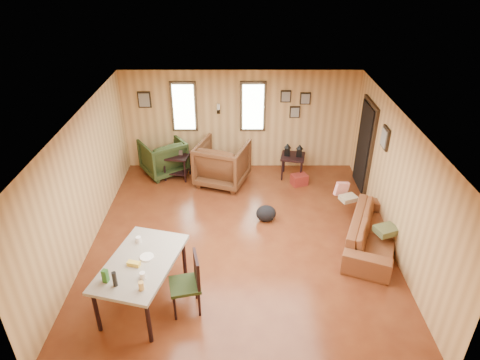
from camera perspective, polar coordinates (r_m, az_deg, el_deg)
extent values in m
cube|color=brown|center=(8.16, 0.00, -7.88)|extent=(5.50, 6.00, 0.02)
cube|color=#997C5B|center=(6.96, 0.00, 8.15)|extent=(5.50, 6.00, 0.02)
cube|color=tan|center=(10.21, 0.00, 7.97)|extent=(5.50, 0.02, 2.40)
cube|color=tan|center=(5.11, 0.00, -17.64)|extent=(5.50, 0.02, 2.40)
cube|color=tan|center=(7.98, -20.23, -0.48)|extent=(0.02, 6.00, 2.40)
cube|color=tan|center=(7.98, 20.23, -0.48)|extent=(0.02, 6.00, 2.40)
cube|color=black|center=(10.13, -7.48, 9.66)|extent=(0.60, 0.05, 1.20)
cube|color=#E0F2D1|center=(10.09, -7.51, 9.58)|extent=(0.48, 0.04, 1.06)
cube|color=black|center=(10.05, 1.73, 9.74)|extent=(0.60, 0.05, 1.20)
cube|color=#E0F2D1|center=(10.01, 1.74, 9.66)|extent=(0.48, 0.04, 1.06)
cube|color=black|center=(10.07, -2.88, 9.16)|extent=(0.07, 0.05, 0.12)
cylinder|color=silver|center=(9.97, -2.92, 9.74)|extent=(0.07, 0.07, 0.14)
cube|color=black|center=(9.70, 16.33, 4.25)|extent=(0.06, 1.00, 2.05)
cube|color=black|center=(9.69, 16.10, 4.26)|extent=(0.04, 0.82, 1.90)
cube|color=black|center=(10.02, 6.13, 11.03)|extent=(0.24, 0.04, 0.28)
cube|color=#9E998C|center=(9.99, 6.14, 10.98)|extent=(0.19, 0.02, 0.22)
cube|color=black|center=(10.09, 8.70, 10.70)|extent=(0.24, 0.04, 0.28)
cube|color=#9E998C|center=(10.07, 8.72, 10.65)|extent=(0.19, 0.02, 0.22)
cube|color=black|center=(10.17, 7.32, 8.98)|extent=(0.24, 0.04, 0.28)
cube|color=#9E998C|center=(10.14, 7.34, 8.92)|extent=(0.19, 0.02, 0.22)
cube|color=black|center=(10.23, -12.63, 10.41)|extent=(0.30, 0.04, 0.38)
cube|color=#9E998C|center=(10.20, -12.66, 10.35)|extent=(0.24, 0.02, 0.31)
cube|color=black|center=(8.47, 18.82, 5.33)|extent=(0.04, 0.34, 0.42)
cube|color=#9E998C|center=(8.46, 18.62, 5.34)|extent=(0.02, 0.27, 0.34)
imported|color=brown|center=(8.13, 17.50, -6.05)|extent=(1.32, 2.13, 0.80)
imported|color=#542F19|center=(9.71, -2.37, 2.53)|extent=(1.33, 1.28, 1.09)
imported|color=#283618|center=(10.31, -10.21, 3.28)|extent=(1.23, 1.22, 0.94)
cube|color=black|center=(10.01, -8.47, 3.24)|extent=(0.65, 0.60, 0.04)
cube|color=black|center=(10.18, -8.31, 1.29)|extent=(0.59, 0.54, 0.03)
cylinder|color=black|center=(10.03, -9.99, 1.31)|extent=(0.05, 0.05, 0.56)
cylinder|color=black|center=(9.90, -7.36, 1.11)|extent=(0.05, 0.05, 0.56)
cylinder|color=black|center=(10.38, -9.30, 2.38)|extent=(0.05, 0.05, 0.56)
cylinder|color=black|center=(10.25, -6.75, 2.20)|extent=(0.05, 0.05, 0.56)
cube|color=#40322A|center=(10.00, -9.19, 3.73)|extent=(0.11, 0.04, 0.14)
cube|color=#40322A|center=(9.94, -7.93, 3.63)|extent=(0.10, 0.04, 0.12)
cube|color=black|center=(10.01, 7.07, 3.12)|extent=(0.63, 0.63, 0.04)
cylinder|color=black|center=(9.96, 5.65, 1.33)|extent=(0.05, 0.05, 0.53)
cylinder|color=black|center=(9.94, 8.09, 1.09)|extent=(0.05, 0.05, 0.53)
cylinder|color=black|center=(10.34, 5.91, 2.42)|extent=(0.05, 0.05, 0.53)
cylinder|color=black|center=(10.32, 8.27, 2.20)|extent=(0.05, 0.05, 0.53)
cube|color=black|center=(9.97, 6.32, 3.81)|extent=(0.14, 0.14, 0.19)
cone|color=black|center=(9.91, 6.37, 4.59)|extent=(0.19, 0.19, 0.11)
cube|color=black|center=(9.96, 7.91, 3.65)|extent=(0.14, 0.14, 0.19)
cone|color=black|center=(9.89, 7.97, 4.43)|extent=(0.19, 0.19, 0.11)
cube|color=maroon|center=(9.90, 7.90, 0.05)|extent=(0.41, 0.36, 0.25)
ellipsoid|color=black|center=(8.55, 3.49, -4.47)|extent=(0.48, 0.42, 0.35)
cube|color=#505630|center=(7.98, 18.90, -6.34)|extent=(0.46, 0.41, 0.12)
cube|color=red|center=(8.84, 13.38, -1.14)|extent=(0.34, 0.20, 0.33)
cube|color=#9C8B6A|center=(8.73, 14.24, -2.36)|extent=(0.38, 0.34, 0.09)
cube|color=#9F9585|center=(6.59, -13.10, -10.70)|extent=(1.30, 1.76, 0.05)
cylinder|color=black|center=(6.61, -18.58, -16.23)|extent=(0.08, 0.08, 0.75)
cylinder|color=black|center=(6.28, -12.08, -18.02)|extent=(0.08, 0.08, 0.75)
cylinder|color=black|center=(7.45, -13.24, -9.23)|extent=(0.08, 0.08, 0.75)
cylinder|color=black|center=(7.17, -7.44, -10.39)|extent=(0.08, 0.08, 0.75)
cylinder|color=white|center=(6.26, -12.87, -12.29)|extent=(0.10, 0.10, 0.09)
cylinder|color=white|center=(6.92, -13.38, -7.73)|extent=(0.10, 0.10, 0.09)
cube|color=#2B6624|center=(6.30, -17.52, -12.09)|extent=(0.09, 0.09, 0.20)
cylinder|color=black|center=(6.19, -16.37, -12.57)|extent=(0.08, 0.08, 0.23)
cylinder|color=#D7A855|center=(6.08, -13.03, -13.58)|extent=(0.09, 0.09, 0.13)
cylinder|color=white|center=(6.62, -12.32, -9.99)|extent=(0.25, 0.25, 0.02)
cube|color=yellow|center=(6.50, -13.98, -10.78)|extent=(0.20, 0.13, 0.06)
cube|color=#283618|center=(6.56, -7.38, -13.73)|extent=(0.53, 0.53, 0.05)
cube|color=black|center=(6.40, -5.80, -11.78)|extent=(0.14, 0.42, 0.49)
cylinder|color=black|center=(6.60, -8.67, -16.52)|extent=(0.05, 0.05, 0.47)
cylinder|color=black|center=(6.61, -5.44, -16.12)|extent=(0.05, 0.05, 0.47)
cylinder|color=black|center=(6.86, -8.96, -14.38)|extent=(0.05, 0.05, 0.47)
cylinder|color=black|center=(6.87, -5.89, -14.01)|extent=(0.05, 0.05, 0.47)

